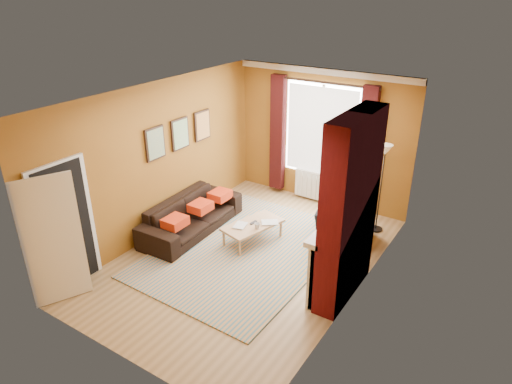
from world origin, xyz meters
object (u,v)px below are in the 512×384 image
armchair (345,224)px  coffee_table (253,226)px  floor_lamp (384,164)px  wicker_stool (333,210)px  sofa (191,215)px

armchair → coffee_table: (-1.36, -0.97, 0.01)m
armchair → floor_lamp: (0.37, 0.67, 1.03)m
armchair → coffee_table: 1.67m
coffee_table → floor_lamp: size_ratio=0.71×
armchair → wicker_stool: 0.72m
wicker_stool → coffee_table: bearing=-120.7°
sofa → coffee_table: bearing=-78.9°
sofa → armchair: size_ratio=2.27×
armchair → sofa: bearing=13.0°
armchair → floor_lamp: size_ratio=0.57×
coffee_table → floor_lamp: bearing=58.3°
armchair → wicker_stool: bearing=-62.8°
sofa → floor_lamp: bearing=-59.0°
sofa → armchair: sofa is taller
coffee_table → floor_lamp: floor_lamp is taller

